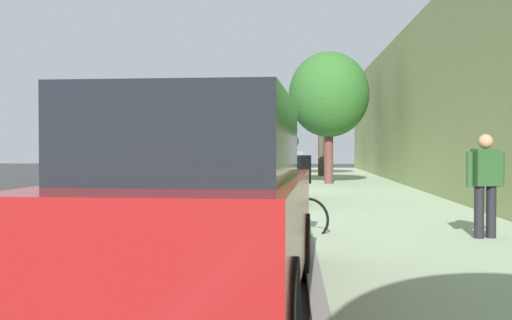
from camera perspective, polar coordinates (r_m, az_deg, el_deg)
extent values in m
plane|color=#363636|center=(19.13, -2.90, -3.34)|extent=(74.03, 74.03, 0.00)
cube|color=#9DB08F|center=(19.14, 9.70, -3.16)|extent=(3.70, 46.27, 0.13)
cube|color=gray|center=(19.02, 3.91, -3.17)|extent=(0.16, 46.27, 0.13)
cube|color=white|center=(14.54, -15.08, -4.82)|extent=(0.14, 2.20, 0.01)
cube|color=white|center=(18.55, -11.00, -3.49)|extent=(0.14, 2.20, 0.01)
cube|color=white|center=(22.64, -8.40, -2.64)|extent=(0.14, 2.20, 0.01)
cube|color=white|center=(26.76, -6.59, -2.04)|extent=(0.14, 2.20, 0.01)
cube|color=white|center=(30.90, -5.27, -1.60)|extent=(0.14, 2.20, 0.01)
cube|color=white|center=(35.06, -4.26, -1.26)|extent=(0.14, 2.20, 0.01)
cube|color=white|center=(39.22, -3.46, -1.00)|extent=(0.14, 2.20, 0.01)
cube|color=white|center=(19.06, -0.52, -3.35)|extent=(0.12, 46.27, 0.01)
cube|color=#909E5E|center=(19.48, 15.90, 5.17)|extent=(0.50, 46.27, 5.76)
cube|color=maroon|center=(6.07, -5.00, -5.81)|extent=(2.15, 4.79, 0.90)
cube|color=black|center=(6.03, -5.01, 2.04)|extent=(1.84, 3.18, 0.76)
cylinder|color=black|center=(7.46, 3.88, -7.59)|extent=(0.26, 0.77, 0.76)
cylinder|color=black|center=(7.74, -9.28, -7.29)|extent=(0.26, 0.77, 0.76)
cylinder|color=black|center=(4.61, 2.35, -13.13)|extent=(0.26, 0.77, 0.76)
cylinder|color=black|center=(5.04, -18.38, -11.96)|extent=(0.26, 0.77, 0.76)
cube|color=#B7BABF|center=(16.48, 0.43, -1.36)|extent=(1.92, 4.71, 0.90)
cube|color=black|center=(16.46, 0.43, 1.53)|extent=(1.69, 3.11, 0.76)
cylinder|color=black|center=(17.94, 3.42, -2.43)|extent=(0.22, 0.76, 0.76)
cylinder|color=black|center=(18.01, -2.15, -2.42)|extent=(0.22, 0.76, 0.76)
cylinder|color=black|center=(15.03, 3.52, -3.14)|extent=(0.22, 0.76, 0.76)
cylinder|color=black|center=(15.12, -3.13, -3.11)|extent=(0.22, 0.76, 0.76)
cube|color=white|center=(27.90, 1.75, -0.67)|extent=(1.86, 4.44, 0.64)
cube|color=black|center=(27.89, 1.75, 0.60)|extent=(1.59, 2.13, 0.60)
cylinder|color=black|center=(29.25, 3.46, -1.12)|extent=(0.23, 0.66, 0.66)
cylinder|color=black|center=(29.32, 0.29, -1.11)|extent=(0.23, 0.66, 0.66)
cylinder|color=black|center=(26.52, 3.36, -1.36)|extent=(0.23, 0.66, 0.66)
cylinder|color=black|center=(26.60, -0.13, -1.35)|extent=(0.23, 0.66, 0.66)
torus|color=black|center=(10.85, -0.61, -4.98)|extent=(0.67, 0.29, 0.70)
torus|color=black|center=(10.47, 4.60, -5.21)|extent=(0.67, 0.29, 0.70)
cylinder|color=#A51414|center=(10.69, 1.30, -4.60)|extent=(0.62, 0.26, 0.52)
cylinder|color=#A51414|center=(10.55, 3.13, -4.72)|extent=(0.14, 0.08, 0.48)
cylinder|color=#A51414|center=(10.65, 1.55, -3.34)|extent=(0.69, 0.29, 0.05)
cylinder|color=#A51414|center=(10.53, 3.72, -5.60)|extent=(0.34, 0.16, 0.19)
cylinder|color=#A51414|center=(10.49, 3.99, -4.33)|extent=(0.26, 0.13, 0.34)
cylinder|color=#A51414|center=(10.82, -0.42, -4.11)|extent=(0.12, 0.07, 0.34)
cube|color=black|center=(10.51, 3.39, -3.23)|extent=(0.26, 0.18, 0.05)
cylinder|color=black|center=(10.78, -0.24, -2.91)|extent=(0.19, 0.44, 0.03)
cylinder|color=#C6B284|center=(10.28, 3.31, -4.93)|extent=(0.15, 0.15, 0.84)
cylinder|color=#C6B284|center=(10.11, 2.72, -5.04)|extent=(0.15, 0.15, 0.84)
cube|color=white|center=(10.14, 3.02, -0.94)|extent=(0.39, 0.44, 0.60)
cylinder|color=white|center=(10.36, 3.78, -1.06)|extent=(0.10, 0.10, 0.57)
cylinder|color=white|center=(9.92, 2.24, -1.16)|extent=(0.10, 0.10, 0.57)
sphere|color=tan|center=(10.13, 3.02, 1.42)|extent=(0.24, 0.24, 0.24)
sphere|color=navy|center=(10.13, 3.03, 1.65)|extent=(0.26, 0.26, 0.26)
cube|color=black|center=(10.03, 4.00, -0.84)|extent=(0.31, 0.35, 0.44)
cylinder|color=brown|center=(24.18, 6.41, 0.87)|extent=(0.32, 0.32, 2.49)
ellipsoid|color=#2D6226|center=(24.25, 6.42, 5.74)|extent=(2.96, 2.96, 3.15)
cylinder|color=#483C30|center=(30.52, 5.74, 1.57)|extent=(0.29, 0.29, 3.16)
ellipsoid|color=#426032|center=(30.63, 5.75, 6.08)|extent=(3.01, 3.01, 2.50)
cylinder|color=black|center=(10.37, 18.98, -4.34)|extent=(0.15, 0.15, 0.79)
cylinder|color=black|center=(10.48, 19.93, -4.30)|extent=(0.15, 0.15, 0.79)
cube|color=#264C26|center=(10.38, 19.49, -0.61)|extent=(0.43, 0.32, 0.56)
cylinder|color=#264C26|center=(10.25, 18.24, -0.79)|extent=(0.10, 0.10, 0.53)
cylinder|color=#264C26|center=(10.52, 20.70, -0.76)|extent=(0.10, 0.10, 0.53)
sphere|color=tan|center=(10.38, 19.50, 1.55)|extent=(0.22, 0.22, 0.22)
cylinder|color=red|center=(30.46, 4.44, -0.74)|extent=(0.22, 0.22, 0.70)
sphere|color=red|center=(30.45, 4.45, 0.00)|extent=(0.20, 0.20, 0.20)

